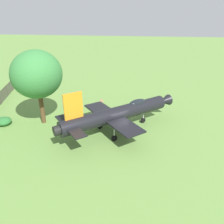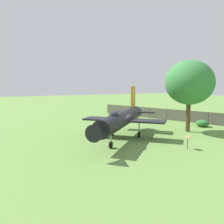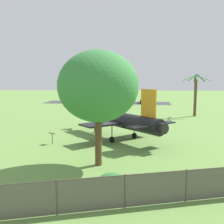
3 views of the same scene
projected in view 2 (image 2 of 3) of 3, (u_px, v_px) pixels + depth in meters
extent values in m
plane|color=#668E42|center=(122.00, 139.00, 23.74)|extent=(200.00, 200.00, 0.00)
cylinder|color=black|center=(122.00, 119.00, 23.50)|extent=(10.48, 9.12, 1.54)
cone|color=black|center=(98.00, 132.00, 17.09)|extent=(2.06, 2.03, 1.31)
cylinder|color=black|center=(136.00, 112.00, 29.58)|extent=(1.05, 1.09, 0.92)
ellipsoid|color=black|center=(114.00, 116.00, 20.85)|extent=(2.26, 2.10, 0.84)
cube|color=orange|center=(133.00, 97.00, 27.71)|extent=(1.47, 1.26, 2.50)
cube|color=black|center=(148.00, 121.00, 23.33)|extent=(3.88, 4.05, 0.16)
cube|color=black|center=(101.00, 119.00, 24.88)|extent=(3.88, 4.05, 0.16)
cube|color=black|center=(148.00, 112.00, 27.88)|extent=(2.00, 2.09, 0.10)
cube|color=black|center=(121.00, 111.00, 28.91)|extent=(2.00, 2.09, 0.10)
cylinder|color=#A5A8AD|center=(111.00, 136.00, 20.10)|extent=(0.12, 0.12, 1.60)
cylinder|color=black|center=(111.00, 145.00, 20.19)|extent=(0.58, 0.52, 0.60)
cylinder|color=#A5A8AD|center=(139.00, 127.00, 24.32)|extent=(0.12, 0.12, 1.60)
cylinder|color=black|center=(139.00, 134.00, 24.42)|extent=(0.58, 0.52, 0.60)
cylinder|color=#A5A8AD|center=(112.00, 125.00, 25.23)|extent=(0.12, 0.12, 1.60)
cylinder|color=black|center=(112.00, 133.00, 25.32)|extent=(0.58, 0.52, 0.60)
cylinder|color=brown|center=(188.00, 114.00, 27.22)|extent=(0.50, 0.50, 4.28)
ellipsoid|color=#387F3D|center=(189.00, 83.00, 26.81)|extent=(5.29, 5.73, 5.10)
cylinder|color=#4C4238|center=(208.00, 118.00, 32.41)|extent=(0.08, 0.08, 1.73)
cylinder|color=#4C4238|center=(186.00, 116.00, 34.61)|extent=(0.08, 0.08, 1.73)
cylinder|color=#4C4238|center=(167.00, 114.00, 36.81)|extent=(0.08, 0.08, 1.73)
cylinder|color=#4C4238|center=(149.00, 113.00, 39.01)|extent=(0.08, 0.08, 1.73)
cylinder|color=#4C4238|center=(134.00, 111.00, 41.20)|extent=(0.08, 0.08, 1.73)
cylinder|color=#4C4238|center=(120.00, 110.00, 43.40)|extent=(0.08, 0.08, 1.73)
cylinder|color=#4C4238|center=(108.00, 109.00, 45.60)|extent=(0.08, 0.08, 1.73)
cylinder|color=#4C4238|center=(186.00, 111.00, 34.52)|extent=(8.50, 31.37, 0.05)
cube|color=#59544C|center=(186.00, 116.00, 34.61)|extent=(8.47, 31.36, 1.66)
ellipsoid|color=#2D7033|center=(202.00, 123.00, 30.65)|extent=(1.72, 1.66, 0.89)
cylinder|color=#333333|center=(188.00, 144.00, 20.00)|extent=(0.06, 0.06, 0.90)
cube|color=olive|center=(188.00, 137.00, 19.94)|extent=(0.59, 0.70, 0.25)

